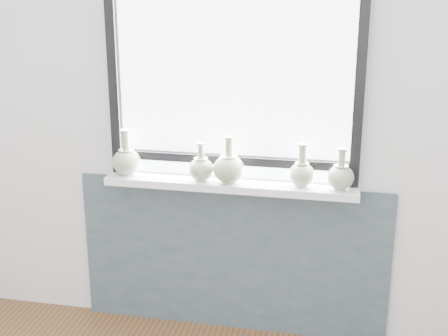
% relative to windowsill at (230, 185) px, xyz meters
% --- Properties ---
extents(back_wall, '(3.60, 0.02, 2.60)m').
position_rel_windowsill_xyz_m(back_wall, '(0.00, 0.10, 0.42)').
color(back_wall, silver).
rests_on(back_wall, ground).
extents(apron_panel, '(1.70, 0.03, 0.86)m').
position_rel_windowsill_xyz_m(apron_panel, '(0.00, 0.07, -0.45)').
color(apron_panel, '#44535B').
rests_on(apron_panel, ground).
extents(windowsill, '(1.32, 0.18, 0.04)m').
position_rel_windowsill_xyz_m(windowsill, '(0.00, 0.00, 0.00)').
color(windowsill, white).
rests_on(windowsill, apron_panel).
extents(window, '(1.30, 0.06, 1.05)m').
position_rel_windowsill_xyz_m(window, '(0.00, 0.06, 0.56)').
color(window, black).
rests_on(window, windowsill).
extents(vase_a, '(0.15, 0.15, 0.25)m').
position_rel_windowsill_xyz_m(vase_a, '(-0.56, -0.00, 0.10)').
color(vase_a, '#99A987').
rests_on(vase_a, windowsill).
extents(vase_b, '(0.13, 0.13, 0.20)m').
position_rel_windowsill_xyz_m(vase_b, '(-0.15, -0.02, 0.09)').
color(vase_b, '#99A987').
rests_on(vase_b, windowsill).
extents(vase_c, '(0.16, 0.16, 0.24)m').
position_rel_windowsill_xyz_m(vase_c, '(-0.00, -0.03, 0.10)').
color(vase_c, '#99A987').
rests_on(vase_c, windowsill).
extents(vase_d, '(0.13, 0.13, 0.22)m').
position_rel_windowsill_xyz_m(vase_d, '(0.37, -0.01, 0.09)').
color(vase_d, '#99A987').
rests_on(vase_d, windowsill).
extents(vase_e, '(0.13, 0.13, 0.21)m').
position_rel_windowsill_xyz_m(vase_e, '(0.56, -0.01, 0.09)').
color(vase_e, '#99A987').
rests_on(vase_e, windowsill).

